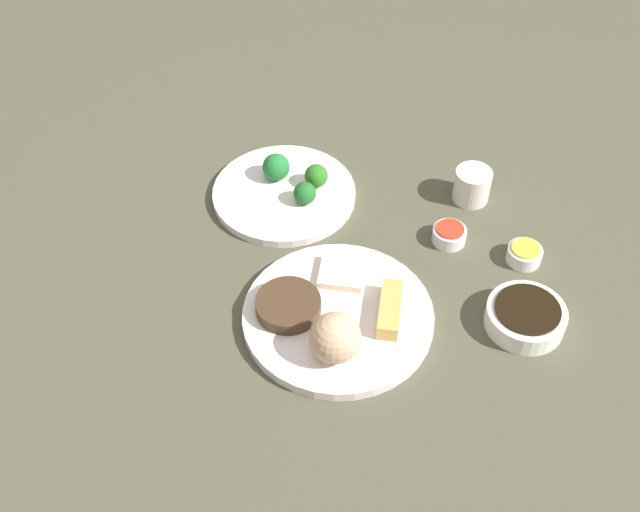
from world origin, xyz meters
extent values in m
cube|color=#494835|center=(0.00, 0.00, 0.01)|extent=(2.20, 2.20, 0.02)
cylinder|color=white|center=(0.04, 0.03, 0.03)|extent=(0.27, 0.27, 0.02)
sphere|color=tan|center=(0.10, 0.07, 0.07)|extent=(0.07, 0.07, 0.07)
cube|color=tan|center=(0.00, 0.09, 0.05)|extent=(0.10, 0.07, 0.02)
cube|color=beige|center=(-0.02, -0.01, 0.04)|extent=(0.08, 0.09, 0.01)
cylinder|color=#432F1D|center=(0.08, -0.03, 0.05)|extent=(0.09, 0.09, 0.02)
cylinder|color=white|center=(-0.12, -0.19, 0.03)|extent=(0.24, 0.24, 0.01)
sphere|color=#1F6124|center=(-0.12, -0.15, 0.05)|extent=(0.04, 0.04, 0.04)
sphere|color=#2A6C1E|center=(-0.16, -0.16, 0.05)|extent=(0.04, 0.04, 0.04)
sphere|color=#227031|center=(-0.14, -0.22, 0.06)|extent=(0.05, 0.05, 0.05)
cylinder|color=white|center=(-0.11, 0.25, 0.04)|extent=(0.11, 0.11, 0.03)
cylinder|color=black|center=(-0.11, 0.25, 0.05)|extent=(0.09, 0.09, 0.00)
cylinder|color=white|center=(-0.19, 0.08, 0.03)|extent=(0.05, 0.05, 0.02)
cylinder|color=red|center=(-0.19, 0.08, 0.05)|extent=(0.04, 0.04, 0.00)
cylinder|color=white|center=(-0.22, 0.19, 0.03)|extent=(0.05, 0.05, 0.02)
cylinder|color=yellow|center=(-0.22, 0.19, 0.05)|extent=(0.04, 0.04, 0.00)
cylinder|color=silver|center=(-0.30, 0.06, 0.05)|extent=(0.06, 0.06, 0.06)
camera|label=1|loc=(0.62, 0.43, 0.91)|focal=44.26mm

